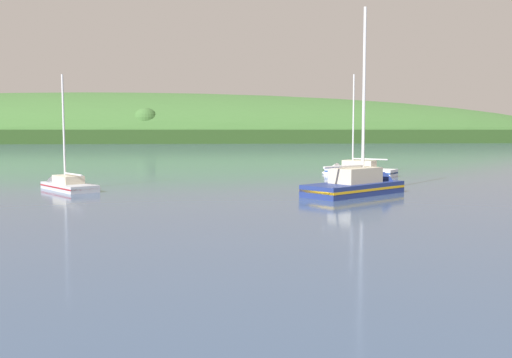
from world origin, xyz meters
The scene contains 4 objects.
far_shoreline_hill centered at (-24.58, 264.36, 0.26)m, with size 548.22×137.90×42.58m.
sailboat_near_mooring centered at (19.66, 62.73, 0.31)m, with size 7.44×6.81×11.18m.
sailboat_midwater_white centered at (-6.70, 52.74, 0.15)m, with size 5.52×6.88×9.92m.
sailboat_far_left centered at (15.42, 46.80, 0.34)m, with size 9.22×7.62×14.68m.
Camera 1 is at (2.26, 7.63, 4.59)m, focal length 39.36 mm.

